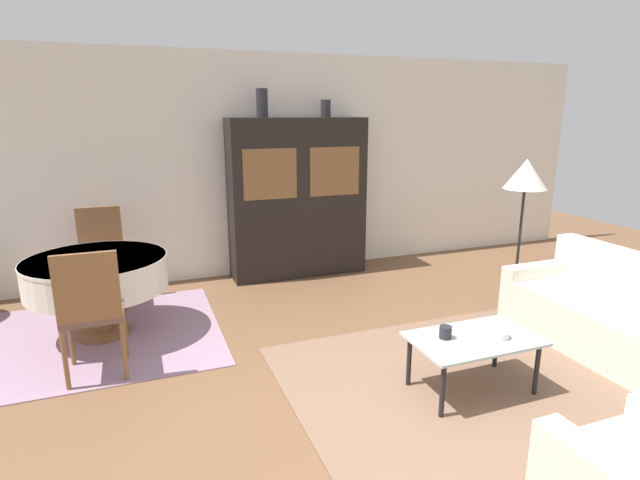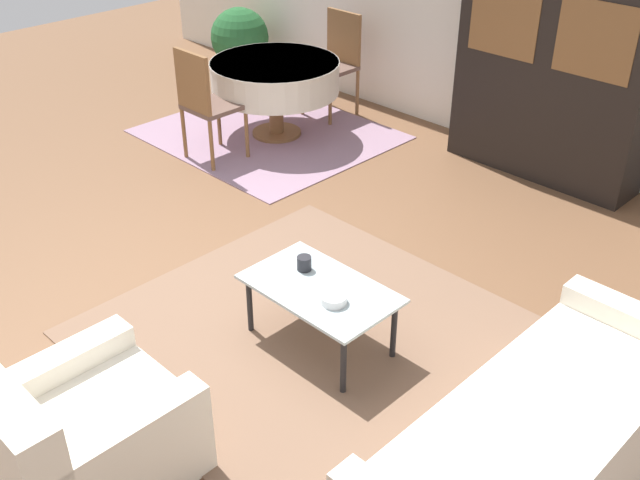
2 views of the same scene
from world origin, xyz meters
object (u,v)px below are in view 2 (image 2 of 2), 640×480
dining_table (275,77)px  armchair (78,437)px  display_cabinet (555,66)px  potted_plant (240,40)px  coffee_table (320,293)px  couch (553,447)px  dining_chair_near (205,99)px  cup (304,263)px  bowl (334,299)px  dining_chair_far (336,58)px

dining_table → armchair: bearing=-54.8°
display_cabinet → potted_plant: (-3.78, -0.27, -0.51)m
coffee_table → potted_plant: (-4.10, 2.82, 0.09)m
couch → display_cabinet: bearing=31.3°
dining_chair_near → armchair: bearing=-47.4°
cup → potted_plant: potted_plant is taller
coffee_table → armchair: bearing=-92.8°
cup → potted_plant: 4.77m
dining_chair_near → bowl: size_ratio=6.72×
armchair → bowl: 1.54m
couch → display_cabinet: 3.71m
armchair → coffee_table: armchair is taller
display_cabinet → potted_plant: size_ratio=2.35×
dining_chair_near → dining_table: bearing=90.0°
cup → bowl: 0.39m
display_cabinet → bowl: 3.23m
display_cabinet → potted_plant: display_cabinet is taller
dining_chair_near → couch: bearing=-15.9°
armchair → display_cabinet: size_ratio=0.47×
coffee_table → potted_plant: potted_plant is taller
couch → potted_plant: potted_plant is taller
couch → dining_table: bearing=64.1°
coffee_table → cup: size_ratio=10.17×
cup → coffee_table: bearing=-18.2°
armchair → cup: (-0.13, 1.63, 0.18)m
potted_plant → cup: bearing=-35.3°
armchair → dining_chair_far: bearing=119.7°
armchair → potted_plant: 5.96m
display_cabinet → cup: display_cabinet is taller
bowl → potted_plant: potted_plant is taller
dining_table → dining_chair_near: dining_chair_near is taller
armchair → display_cabinet: display_cabinet is taller
couch → bowl: couch is taller
dining_chair_far → coffee_table: bearing=132.4°
dining_chair_near → bowl: 3.01m
coffee_table → bowl: 0.19m
bowl → armchair: bearing=-99.1°
dining_chair_far → bowl: (2.75, -2.89, -0.14)m
dining_table → cup: dining_table is taller
armchair → dining_chair_near: (-2.51, 2.73, 0.30)m
armchair → dining_chair_far: dining_chair_far is taller
dining_chair_far → dining_table: bearing=90.0°
cup → potted_plant: size_ratio=0.11×
display_cabinet → dining_chair_near: display_cabinet is taller
armchair → dining_chair_far: 5.08m
couch → display_cabinet: (-1.89, 3.11, 0.68)m
dining_chair_near → potted_plant: dining_chair_near is taller
dining_table → dining_chair_far: size_ratio=1.19×
dining_chair_far → potted_plant: 1.52m
couch → coffee_table: (-1.57, 0.02, 0.09)m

